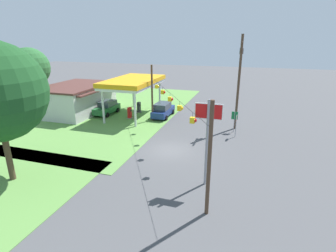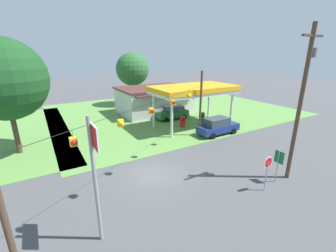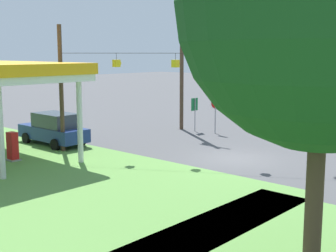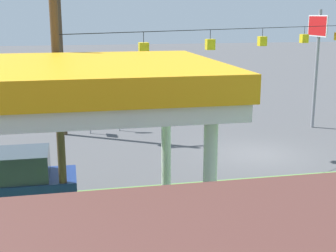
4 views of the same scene
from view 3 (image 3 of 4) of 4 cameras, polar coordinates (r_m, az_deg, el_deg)
name	(u,v)px [view 3 (image 3 of 4)]	position (r m, az deg, el deg)	size (l,w,h in m)	color
ground_plane	(235,159)	(25.28, 8.22, -3.99)	(160.00, 160.00, 0.00)	#4C4C4F
fuel_pump_near	(13,147)	(25.67, -18.41, -2.50)	(0.71, 0.56, 1.54)	gray
car_at_pumps_front	(54,129)	(29.45, -13.73, -0.33)	(5.01, 2.11, 1.98)	navy
stop_sign_roadside	(215,108)	(32.77, 5.80, 2.24)	(0.80, 0.08, 2.50)	#99999E
route_sign	(195,108)	(33.52, 3.27, 2.25)	(0.10, 0.70, 2.40)	gray
utility_pole_main	(181,48)	(34.19, 1.64, 9.53)	(2.20, 0.44, 10.71)	#4C3828
signal_span_gantry	(237,84)	(24.71, 8.45, 5.09)	(17.15, 10.24, 7.17)	#4C3828
tree_west_verge	(324,3)	(11.76, 18.50, 14.02)	(6.99, 6.99, 10.27)	#4C3828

